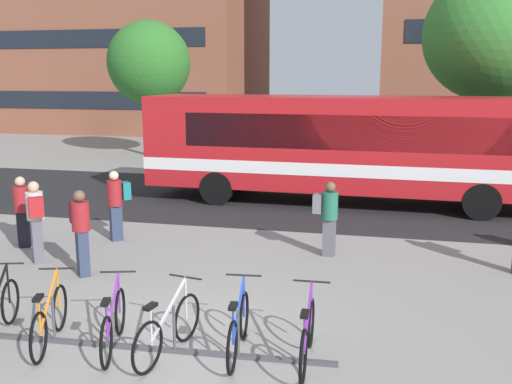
% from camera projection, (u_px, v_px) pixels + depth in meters
% --- Properties ---
extents(ground, '(200.00, 200.00, 0.00)m').
position_uv_depth(ground, '(181.00, 344.00, 8.26)').
color(ground, gray).
extents(bus_lane_asphalt, '(80.00, 7.20, 0.01)m').
position_uv_depth(bus_lane_asphalt, '(293.00, 200.00, 17.76)').
color(bus_lane_asphalt, '#232326').
rests_on(bus_lane_asphalt, ground).
extents(city_bus, '(12.09, 2.88, 3.20)m').
position_uv_depth(city_bus, '(345.00, 145.00, 17.07)').
color(city_bus, red).
rests_on(city_bus, ground).
extents(bike_rack, '(5.43, 0.37, 0.70)m').
position_uv_depth(bike_rack, '(144.00, 344.00, 8.06)').
color(bike_rack, '#47474C').
rests_on(bike_rack, ground).
extents(parked_bicycle_orange_1, '(0.65, 1.67, 0.99)m').
position_uv_depth(parked_bicycle_orange_1, '(50.00, 320.00, 8.16)').
color(parked_bicycle_orange_1, black).
rests_on(parked_bicycle_orange_1, ground).
extents(parked_bicycle_purple_2, '(0.65, 1.67, 0.99)m').
position_uv_depth(parked_bicycle_purple_2, '(113.00, 324.00, 8.02)').
color(parked_bicycle_purple_2, black).
rests_on(parked_bicycle_purple_2, ground).
extents(parked_bicycle_silver_3, '(0.52, 1.70, 0.99)m').
position_uv_depth(parked_bicycle_silver_3, '(168.00, 330.00, 7.85)').
color(parked_bicycle_silver_3, black).
rests_on(parked_bicycle_silver_3, ground).
extents(parked_bicycle_blue_4, '(0.52, 1.72, 0.99)m').
position_uv_depth(parked_bicycle_blue_4, '(238.00, 328.00, 7.88)').
color(parked_bicycle_blue_4, black).
rests_on(parked_bicycle_blue_4, ground).
extents(parked_bicycle_purple_5, '(0.52, 1.72, 0.99)m').
position_uv_depth(parked_bicycle_purple_5, '(307.00, 337.00, 7.64)').
color(parked_bicycle_purple_5, black).
rests_on(parked_bicycle_purple_5, ground).
extents(commuter_grey_pack_0, '(0.54, 0.36, 1.62)m').
position_uv_depth(commuter_grey_pack_0, '(328.00, 213.00, 12.15)').
color(commuter_grey_pack_0, '#565660').
rests_on(commuter_grey_pack_0, ground).
extents(commuter_maroon_pack_1, '(0.60, 0.51, 1.61)m').
position_uv_depth(commuter_maroon_pack_1, '(24.00, 207.00, 12.79)').
color(commuter_maroon_pack_1, black).
rests_on(commuter_maroon_pack_1, ground).
extents(commuter_maroon_pack_3, '(0.58, 0.59, 1.69)m').
position_uv_depth(commuter_maroon_pack_3, '(81.00, 226.00, 10.93)').
color(commuter_maroon_pack_3, '#2D3851').
rests_on(commuter_maroon_pack_3, ground).
extents(commuter_teal_pack_5, '(0.59, 0.58, 1.65)m').
position_uv_depth(commuter_teal_pack_5, '(117.00, 201.00, 13.31)').
color(commuter_teal_pack_5, '#2D3851').
rests_on(commuter_teal_pack_5, ground).
extents(commuter_red_pack_6, '(0.57, 0.60, 1.71)m').
position_uv_depth(commuter_red_pack_6, '(36.00, 216.00, 11.67)').
color(commuter_red_pack_6, '#565660').
rests_on(commuter_red_pack_6, ground).
extents(street_tree_0, '(4.74, 4.74, 7.42)m').
position_uv_depth(street_tree_0, '(494.00, 35.00, 19.42)').
color(street_tree_0, brown).
rests_on(street_tree_0, ground).
extents(street_tree_1, '(3.87, 3.87, 6.33)m').
position_uv_depth(street_tree_1, '(149.00, 63.00, 26.76)').
color(street_tree_1, brown).
rests_on(street_tree_1, ground).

